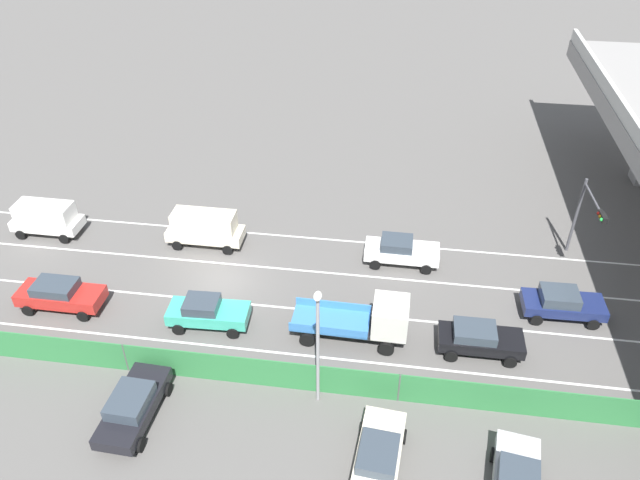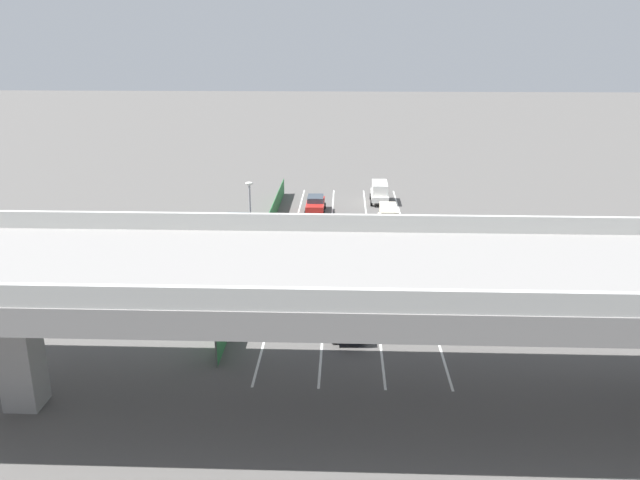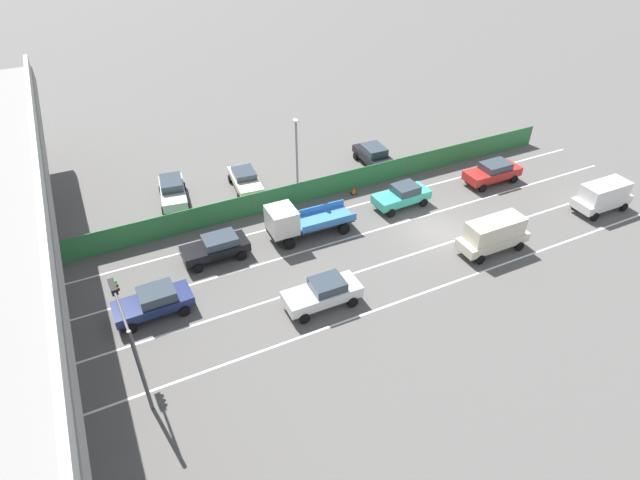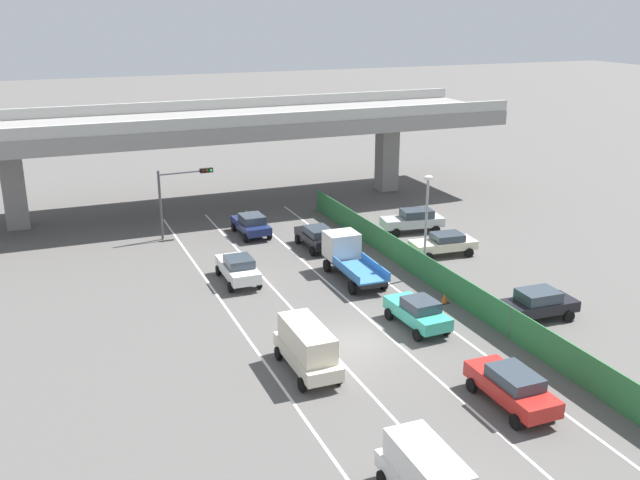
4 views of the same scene
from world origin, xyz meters
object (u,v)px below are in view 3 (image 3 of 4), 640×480
at_px(car_van_cream, 494,234).
at_px(car_hatchback_white, 323,292).
at_px(parked_wagon_silver, 173,190).
at_px(car_taxi_teal, 402,195).
at_px(parked_sedan_cream, 245,179).
at_px(parked_sedan_dark, 374,155).
at_px(car_sedan_red, 493,172).
at_px(car_van_white, 603,195).
at_px(car_sedan_navy, 154,301).
at_px(car_sedan_black, 216,247).
at_px(street_lamp, 297,152).
at_px(flatbed_truck_blue, 296,221).
at_px(traffic_cone, 354,191).
at_px(traffic_light, 128,332).

height_order(car_van_cream, car_hatchback_white, car_van_cream).
height_order(car_hatchback_white, parked_wagon_silver, parked_wagon_silver).
relative_size(car_taxi_teal, parked_sedan_cream, 0.95).
bearing_deg(parked_wagon_silver, parked_sedan_dark, -95.76).
relative_size(car_sedan_red, car_van_white, 1.06).
relative_size(car_sedan_navy, car_sedan_black, 1.03).
bearing_deg(car_van_cream, parked_sedan_cream, 39.02).
relative_size(car_van_cream, street_lamp, 0.74).
bearing_deg(car_hatchback_white, car_taxi_teal, -55.07).
bearing_deg(flatbed_truck_blue, car_sedan_red, -90.06).
xyz_separation_m(car_hatchback_white, car_van_white, (0.09, -22.67, 0.32)).
distance_m(parked_sedan_cream, traffic_cone, 8.45).
height_order(car_van_cream, car_van_white, car_van_cream).
height_order(car_sedan_black, traffic_cone, car_sedan_black).
bearing_deg(car_sedan_black, car_van_white, -104.23).
height_order(car_van_cream, traffic_light, traffic_light).
distance_m(car_sedan_red, car_van_white, 7.94).
xyz_separation_m(car_sedan_red, traffic_cone, (3.29, 10.72, -0.67)).
height_order(parked_sedan_cream, traffic_light, traffic_light).
height_order(car_sedan_red, parked_sedan_cream, car_sedan_red).
bearing_deg(traffic_light, street_lamp, -48.10).
xyz_separation_m(car_van_cream, parked_sedan_cream, (14.57, 11.81, -0.43)).
xyz_separation_m(car_van_cream, car_taxi_teal, (7.14, 2.27, -0.38)).
bearing_deg(traffic_light, flatbed_truck_blue, -55.52).
bearing_deg(car_hatchback_white, car_sedan_black, 31.11).
height_order(car_van_cream, street_lamp, street_lamp).
xyz_separation_m(car_taxi_teal, parked_sedan_dark, (6.44, -1.48, 0.00)).
bearing_deg(car_sedan_red, traffic_light, 105.58).
bearing_deg(car_sedan_navy, parked_wagon_silver, -17.99).
distance_m(car_sedan_red, car_sedan_navy, 27.32).
xyz_separation_m(street_lamp, traffic_cone, (-1.08, -4.21, -3.73)).
height_order(street_lamp, traffic_cone, street_lamp).
height_order(car_hatchback_white, car_van_white, car_van_white).
xyz_separation_m(parked_sedan_cream, traffic_light, (-15.65, 10.79, 2.82)).
xyz_separation_m(car_hatchback_white, street_lamp, (11.11, -3.41, 3.07)).
bearing_deg(traffic_cone, flatbed_truck_blue, 117.40).
height_order(parked_sedan_dark, parked_sedan_cream, parked_sedan_dark).
bearing_deg(flatbed_truck_blue, car_sedan_black, 88.57).
xyz_separation_m(car_sedan_red, car_taxi_teal, (0.21, 8.40, -0.03)).
relative_size(car_sedan_navy, parked_sedan_cream, 0.95).
bearing_deg(car_sedan_red, car_sedan_black, 89.61).
relative_size(car_van_white, parked_sedan_dark, 0.95).
height_order(car_sedan_black, street_lamp, street_lamp).
bearing_deg(car_hatchback_white, parked_sedan_dark, -40.49).
bearing_deg(car_van_cream, traffic_cone, 24.22).
relative_size(car_sedan_black, parked_sedan_dark, 0.91).
relative_size(car_taxi_teal, parked_wagon_silver, 0.90).
height_order(car_van_white, traffic_light, traffic_light).
bearing_deg(car_van_white, traffic_light, 92.36).
height_order(flatbed_truck_blue, street_lamp, street_lamp).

